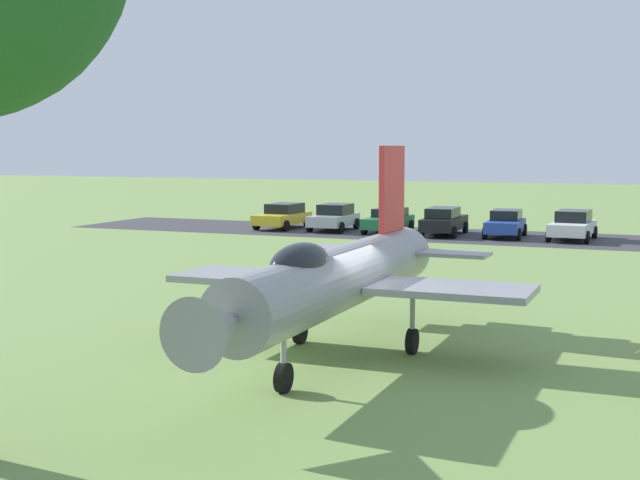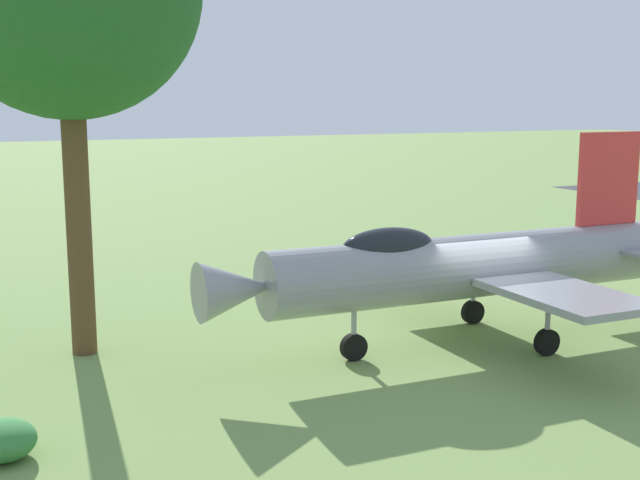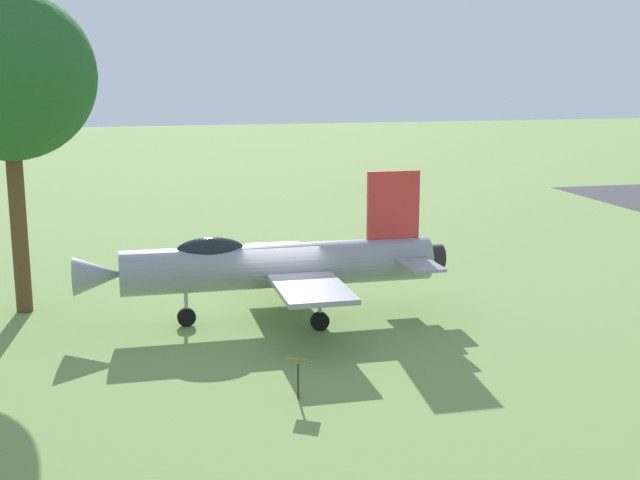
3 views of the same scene
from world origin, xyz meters
name	(u,v)px [view 3 (image 3 of 3)]	position (x,y,z in m)	size (l,w,h in m)	color
ground_plane	(280,320)	(0.00, 0.00, 0.00)	(200.00, 200.00, 0.00)	#75934C
display_jet	(269,265)	(0.34, -0.01, 1.89)	(12.17, 8.55, 4.84)	gray
shade_tree	(8,76)	(8.28, -3.11, 7.91)	(5.68, 5.39, 10.75)	brown
info_plaque	(298,366)	(0.91, 6.71, 0.85)	(0.72, 0.66, 1.14)	#333333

